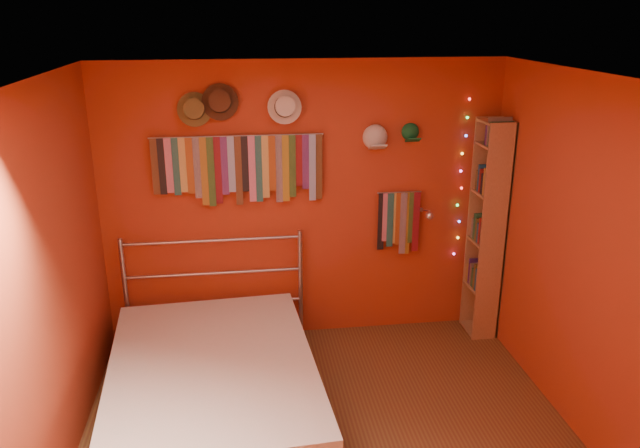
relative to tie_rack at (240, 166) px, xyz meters
name	(u,v)px	position (x,y,z in m)	size (l,w,h in m)	color
back_wall	(304,204)	(0.55, 0.07, -0.38)	(3.50, 0.02, 2.50)	maroon
right_wall	(599,272)	(2.30, -1.68, -0.38)	(0.02, 3.50, 2.50)	maroon
left_wall	(40,304)	(-1.20, -1.68, -0.38)	(0.02, 3.50, 2.50)	maroon
ceiling	(337,81)	(0.55, -1.68, 0.87)	(3.50, 3.50, 0.02)	white
tie_rack	(240,166)	(0.00, 0.00, 0.00)	(1.45, 0.03, 0.60)	#A7A7AC
small_tie_rack	(399,220)	(1.40, 0.00, -0.54)	(0.40, 0.03, 0.59)	#A7A7AC
fedora_olive	(194,109)	(-0.35, -0.03, 0.49)	(0.28, 0.15, 0.28)	brown
fedora_brown	(220,102)	(-0.14, -0.03, 0.55)	(0.30, 0.16, 0.30)	#452A18
fedora_white	(285,107)	(0.39, -0.03, 0.49)	(0.28, 0.15, 0.28)	silver
cap_white	(375,137)	(1.16, 0.01, 0.21)	(0.20, 0.25, 0.20)	silver
cap_green	(410,132)	(1.47, 0.01, 0.25)	(0.17, 0.21, 0.17)	#176730
fairy_lights	(461,180)	(1.97, 0.03, -0.20)	(0.06, 0.02, 1.45)	#FF3333
reading_lamp	(428,215)	(1.62, -0.16, -0.45)	(0.07, 0.29, 0.09)	#A7A7AC
bookshelf	(491,229)	(2.21, -0.15, -0.61)	(0.25, 0.34, 2.00)	#916241
bed	(213,386)	(-0.27, -1.12, -1.39)	(1.70, 2.20, 1.04)	#A7A7AC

